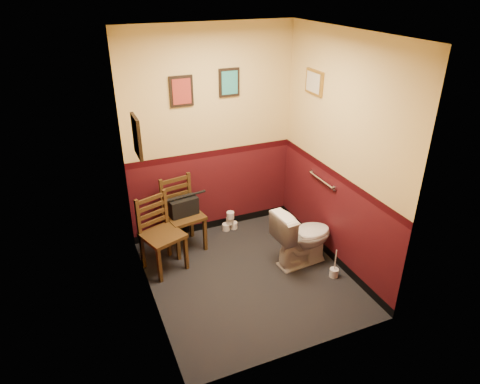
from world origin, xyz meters
The scene contains 17 objects.
floor centered at (0.00, 0.00, 0.00)m, with size 2.20×2.40×0.00m, color black.
ceiling centered at (0.00, 0.00, 2.70)m, with size 2.20×2.40×0.00m, color silver.
wall_back centered at (0.00, 1.20, 1.35)m, with size 2.20×2.70×0.00m, color #440F14.
wall_front centered at (0.00, -1.20, 1.35)m, with size 2.20×2.70×0.00m, color #440F14.
wall_left centered at (-1.10, 0.00, 1.35)m, with size 2.40×2.70×0.00m, color #440F14.
wall_right centered at (1.10, 0.00, 1.35)m, with size 2.40×2.70×0.00m, color #440F14.
grab_bar centered at (1.07, 0.25, 0.95)m, with size 0.05×0.56×0.06m.
framed_print_back_a centered at (-0.35, 1.18, 1.95)m, with size 0.28×0.04×0.36m.
framed_print_back_b centered at (0.25, 1.18, 2.00)m, with size 0.26×0.04×0.34m.
framed_print_left centered at (-1.08, 0.10, 1.85)m, with size 0.04×0.30×0.38m.
framed_print_right centered at (1.08, 0.60, 2.05)m, with size 0.04×0.34×0.28m.
toilet centered at (0.72, 0.02, 0.36)m, with size 0.41×0.74×0.73m, color white.
toilet_brush centered at (0.93, -0.38, 0.06)m, with size 0.10×0.10×0.37m.
chair_left centered at (-0.86, 0.59, 0.46)m, with size 0.55×0.55×0.92m.
chair_right centered at (-0.51, 0.92, 0.47)m, with size 0.51×0.51×0.94m.
handbag centered at (-0.50, 0.88, 0.61)m, with size 0.38×0.23×0.26m.
tp_stack centered at (0.19, 1.06, 0.12)m, with size 0.22×0.13×0.28m.
Camera 1 is at (-1.64, -3.66, 3.16)m, focal length 32.00 mm.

